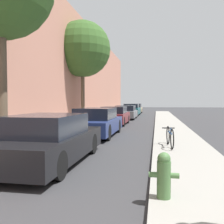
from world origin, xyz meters
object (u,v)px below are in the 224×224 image
street_tree_far (83,49)px  fire_hydrant (164,175)px  parked_car_maroon (115,116)px  parked_car_champagne (136,109)px  parked_car_black (49,140)px  bicycle (170,137)px  parked_car_grey (126,112)px  parked_car_navy (97,122)px  parked_car_teal (132,110)px

street_tree_far → fire_hydrant: street_tree_far is taller
parked_car_maroon → fire_hydrant: parked_car_maroon is taller
fire_hydrant → parked_car_champagne: bearing=95.5°
parked_car_champagne → street_tree_far: bearing=-96.9°
parked_car_black → bicycle: (3.32, 2.49, -0.17)m
parked_car_grey → street_tree_far: size_ratio=0.63×
parked_car_navy → fire_hydrant: parked_car_navy is taller
fire_hydrant → parked_car_black: bearing=143.1°
parked_car_grey → fire_hydrant: 19.98m
fire_hydrant → bicycle: fire_hydrant is taller
bicycle → fire_hydrant: bearing=-99.4°
parked_car_teal → parked_car_champagne: 6.12m
street_tree_far → bicycle: size_ratio=4.50×
parked_car_navy → parked_car_champagne: size_ratio=1.09×
parked_car_grey → bicycle: 15.39m
parked_car_teal → parked_car_champagne: bearing=89.9°
parked_car_maroon → fire_hydrant: 14.03m
parked_car_maroon → parked_car_navy: bearing=-88.7°
parked_car_grey → fire_hydrant: bearing=-81.3°
street_tree_far → bicycle: 11.33m
parked_car_black → parked_car_champagne: (-0.10, 29.78, 0.02)m
parked_car_champagne → fire_hydrant: 32.17m
parked_car_maroon → bicycle: parked_car_maroon is taller
parked_car_maroon → street_tree_far: size_ratio=0.58×
parked_car_grey → parked_car_maroon: bearing=-90.8°
parked_car_teal → parked_car_black: bearing=-89.7°
parked_car_black → bicycle: size_ratio=2.75×
street_tree_far → parked_car_champagne: bearing=83.1°
parked_car_navy → street_tree_far: (-2.37, 5.48, 4.75)m
parked_car_grey → bicycle: size_ratio=2.83×
parked_car_navy → bicycle: size_ratio=2.87×
parked_car_grey → parked_car_black: bearing=-89.8°
parked_car_teal → bicycle: bearing=-80.8°
parked_car_grey → fire_hydrant: parked_car_grey is taller
parked_car_teal → street_tree_far: street_tree_far is taller
parked_car_black → parked_car_navy: 5.47m
parked_car_teal → street_tree_far: size_ratio=0.62×
street_tree_far → bicycle: (5.69, -8.46, -4.95)m
parked_car_teal → fire_hydrant: (3.09, -25.90, -0.18)m
parked_car_teal → bicycle: size_ratio=2.81×
parked_car_black → parked_car_navy: size_ratio=0.96×
parked_car_maroon → parked_car_champagne: size_ratio=0.99×
street_tree_far → parked_car_maroon: bearing=12.4°
parked_car_black → parked_car_maroon: parked_car_black is taller
parked_car_teal → parked_car_champagne: (0.01, 6.12, -0.03)m
street_tree_far → parked_car_black: bearing=-77.8°
parked_car_maroon → parked_car_grey: (0.09, 6.07, -0.00)m
parked_car_navy → parked_car_grey: parked_car_navy is taller
parked_car_navy → bicycle: bearing=-41.9°
parked_car_grey → parked_car_teal: (-0.06, 6.16, 0.05)m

